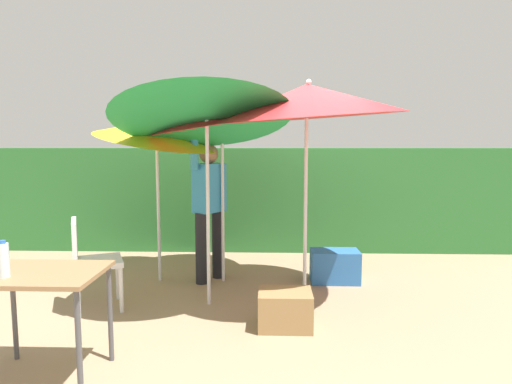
% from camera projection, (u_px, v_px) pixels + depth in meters
% --- Properties ---
extents(ground_plane, '(24.00, 24.00, 0.00)m').
position_uv_depth(ground_plane, '(255.00, 303.00, 4.33)').
color(ground_plane, '#9E8466').
extents(hedge_row, '(8.00, 0.70, 1.54)m').
position_uv_depth(hedge_row, '(260.00, 198.00, 6.62)').
color(hedge_row, '#2D7033').
rests_on(hedge_row, ground_plane).
extents(umbrella_rainbow, '(1.79, 1.75, 2.45)m').
position_uv_depth(umbrella_rainbow, '(202.00, 104.00, 4.09)').
color(umbrella_rainbow, silver).
rests_on(umbrella_rainbow, ground_plane).
extents(umbrella_orange, '(1.78, 1.75, 2.28)m').
position_uv_depth(umbrella_orange, '(222.00, 112.00, 4.81)').
color(umbrella_orange, silver).
rests_on(umbrella_orange, ground_plane).
extents(umbrella_yellow, '(1.46, 1.43, 2.07)m').
position_uv_depth(umbrella_yellow, '(158.00, 131.00, 4.90)').
color(umbrella_yellow, silver).
rests_on(umbrella_yellow, ground_plane).
extents(umbrella_navy, '(1.91, 1.90, 2.29)m').
position_uv_depth(umbrella_navy, '(308.00, 101.00, 4.19)').
color(umbrella_navy, silver).
rests_on(umbrella_navy, ground_plane).
extents(person_vendor, '(0.39, 0.50, 1.88)m').
position_uv_depth(person_vendor, '(209.00, 202.00, 4.97)').
color(person_vendor, black).
rests_on(person_vendor, ground_plane).
extents(chair_plastic, '(0.58, 0.58, 0.89)m').
position_uv_depth(chair_plastic, '(90.00, 258.00, 4.12)').
color(chair_plastic, silver).
rests_on(chair_plastic, ground_plane).
extents(cooler_box, '(0.55, 0.34, 0.37)m').
position_uv_depth(cooler_box, '(335.00, 266.00, 4.99)').
color(cooler_box, '#2D6BB7').
rests_on(cooler_box, ground_plane).
extents(crate_cardboard, '(0.47, 0.36, 0.32)m').
position_uv_depth(crate_cardboard, '(285.00, 309.00, 3.75)').
color(crate_cardboard, '#9E7A4C').
rests_on(crate_cardboard, ground_plane).
extents(folding_table, '(0.80, 0.60, 0.75)m').
position_uv_depth(folding_table, '(41.00, 285.00, 2.87)').
color(folding_table, '#4C4C51').
rests_on(folding_table, ground_plane).
extents(bottle_water, '(0.07, 0.07, 0.24)m').
position_uv_depth(bottle_water, '(3.00, 260.00, 2.73)').
color(bottle_water, silver).
rests_on(bottle_water, folding_table).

